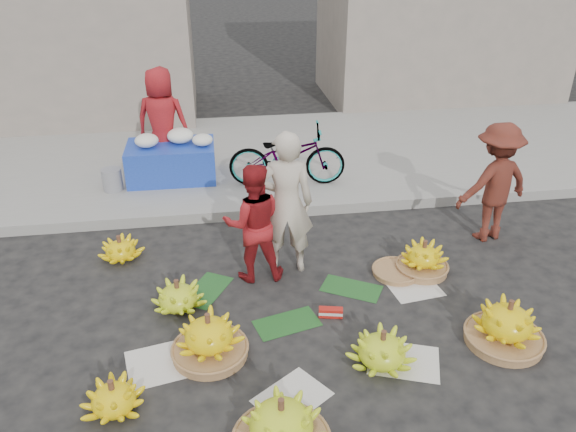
{
  "coord_description": "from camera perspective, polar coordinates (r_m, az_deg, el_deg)",
  "views": [
    {
      "loc": [
        -0.75,
        -4.7,
        3.65
      ],
      "look_at": [
        0.06,
        0.81,
        0.7
      ],
      "focal_mm": 35.0,
      "sensor_mm": 36.0,
      "label": 1
    }
  ],
  "objects": [
    {
      "name": "curb",
      "position": [
        7.8,
        -1.91,
        0.63
      ],
      "size": [
        40.0,
        0.25,
        0.15
      ],
      "primitive_type": "cube",
      "color": "gray",
      "rests_on": "ground"
    },
    {
      "name": "banana_leaves",
      "position": [
        6.14,
        -0.65,
        -8.52
      ],
      "size": [
        2.0,
        1.0,
        0.0
      ],
      "primitive_type": null,
      "color": "#18491C",
      "rests_on": "ground"
    },
    {
      "name": "grey_bucket",
      "position": [
        8.61,
        -17.42,
        3.55
      ],
      "size": [
        0.29,
        0.29,
        0.33
      ],
      "primitive_type": "cylinder",
      "color": "gray",
      "rests_on": "sidewalk"
    },
    {
      "name": "banana_bunch_5",
      "position": [
        6.69,
        13.56,
        -4.25
      ],
      "size": [
        0.62,
        0.62,
        0.42
      ],
      "rotation": [
        0.0,
        0.0,
        0.27
      ],
      "color": "olive",
      "rests_on": "ground"
    },
    {
      "name": "sidewalk",
      "position": [
        9.72,
        -3.36,
        6.17
      ],
      "size": [
        40.0,
        4.0,
        0.12
      ],
      "primitive_type": "cube",
      "color": "gray",
      "rests_on": "ground"
    },
    {
      "name": "vendor_cream",
      "position": [
        6.25,
        -0.21,
        1.27
      ],
      "size": [
        0.65,
        0.46,
        1.7
      ],
      "primitive_type": "imported",
      "rotation": [
        0.0,
        0.0,
        3.05
      ],
      "color": "beige",
      "rests_on": "ground"
    },
    {
      "name": "basket_spare",
      "position": [
        6.66,
        10.92,
        -5.59
      ],
      "size": [
        0.67,
        0.67,
        0.06
      ],
      "primitive_type": "cylinder",
      "rotation": [
        0.0,
        0.0,
        0.3
      ],
      "color": "olive",
      "rests_on": "ground"
    },
    {
      "name": "banana_bunch_7",
      "position": [
        7.07,
        -16.67,
        -3.22
      ],
      "size": [
        0.59,
        0.59,
        0.32
      ],
      "rotation": [
        0.0,
        0.0,
        -0.25
      ],
      "color": "yellow",
      "rests_on": "ground"
    },
    {
      "name": "banana_bunch_2",
      "position": [
        4.57,
        -0.68,
        -20.63
      ],
      "size": [
        0.81,
        0.81,
        0.51
      ],
      "rotation": [
        0.0,
        0.0,
        -0.21
      ],
      "color": "olive",
      "rests_on": "ground"
    },
    {
      "name": "banana_bunch_3",
      "position": [
        5.34,
        9.54,
        -13.22
      ],
      "size": [
        0.79,
        0.79,
        0.38
      ],
      "rotation": [
        0.0,
        0.0,
        -0.38
      ],
      "color": "#9BC21B",
      "rests_on": "ground"
    },
    {
      "name": "vendor_red",
      "position": [
        6.18,
        -3.57,
        -0.72
      ],
      "size": [
        0.68,
        0.53,
        1.39
      ],
      "primitive_type": "imported",
      "rotation": [
        0.0,
        0.0,
        3.14
      ],
      "color": "#A6191B",
      "rests_on": "ground"
    },
    {
      "name": "banana_bunch_6",
      "position": [
        6.05,
        -11.13,
        -8.0
      ],
      "size": [
        0.67,
        0.67,
        0.36
      ],
      "rotation": [
        0.0,
        0.0,
        0.2
      ],
      "color": "#9BC21B",
      "rests_on": "ground"
    },
    {
      "name": "banana_bunch_4",
      "position": [
        5.85,
        21.33,
        -10.23
      ],
      "size": [
        0.86,
        0.86,
        0.5
      ],
      "rotation": [
        0.0,
        0.0,
        -0.4
      ],
      "color": "olive",
      "rests_on": "ground"
    },
    {
      "name": "incense_stack",
      "position": [
        5.89,
        4.37,
        -9.72
      ],
      "size": [
        0.26,
        0.13,
        0.1
      ],
      "primitive_type": "cube",
      "rotation": [
        0.0,
        0.0,
        -0.21
      ],
      "color": "#B41A13",
      "rests_on": "ground"
    },
    {
      "name": "flower_vendor",
      "position": [
        8.86,
        -12.64,
        9.4
      ],
      "size": [
        0.9,
        0.69,
        1.63
      ],
      "primitive_type": "imported",
      "rotation": [
        0.0,
        0.0,
        2.92
      ],
      "color": "#A6191B",
      "rests_on": "sidewalk"
    },
    {
      "name": "flower_table",
      "position": [
        8.73,
        -11.71,
        5.68
      ],
      "size": [
        1.31,
        0.83,
        0.76
      ],
      "rotation": [
        0.0,
        0.0,
        -0.01
      ],
      "color": "#1936A8",
      "rests_on": "sidewalk"
    },
    {
      "name": "ground",
      "position": [
        5.99,
        0.58,
        -9.59
      ],
      "size": [
        80.0,
        80.0,
        0.0
      ],
      "primitive_type": "plane",
      "color": "black",
      "rests_on": "ground"
    },
    {
      "name": "newspaper_scatter",
      "position": [
        5.39,
        1.94,
        -14.68
      ],
      "size": [
        3.2,
        1.8,
        0.0
      ],
      "primitive_type": null,
      "color": "silver",
      "rests_on": "ground"
    },
    {
      "name": "bicycle",
      "position": [
        8.3,
        -0.1,
        6.14
      ],
      "size": [
        0.76,
        1.77,
        0.9
      ],
      "primitive_type": "imported",
      "rotation": [
        0.0,
        0.0,
        1.48
      ],
      "color": "gray",
      "rests_on": "sidewalk"
    },
    {
      "name": "man_striped",
      "position": [
        7.4,
        20.25,
        3.18
      ],
      "size": [
        1.09,
        0.78,
        1.54
      ],
      "primitive_type": "imported",
      "rotation": [
        0.0,
        0.0,
        3.36
      ],
      "color": "#9B2E1C",
      "rests_on": "ground"
    },
    {
      "name": "building_left",
      "position": [
        12.44,
        -24.69,
        17.92
      ],
      "size": [
        6.0,
        3.0,
        4.0
      ],
      "primitive_type": "cube",
      "color": "gray",
      "rests_on": "sidewalk"
    },
    {
      "name": "banana_bunch_1",
      "position": [
        5.09,
        -17.31,
        -17.23
      ],
      "size": [
        0.57,
        0.57,
        0.33
      ],
      "rotation": [
        0.0,
        0.0,
        -0.13
      ],
      "color": "yellow",
      "rests_on": "ground"
    },
    {
      "name": "banana_bunch_0",
      "position": [
        5.38,
        -8.02,
        -12.13
      ],
      "size": [
        0.82,
        0.82,
        0.48
      ],
      "rotation": [
        0.0,
        0.0,
        0.41
      ],
      "color": "olive",
      "rests_on": "ground"
    }
  ]
}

